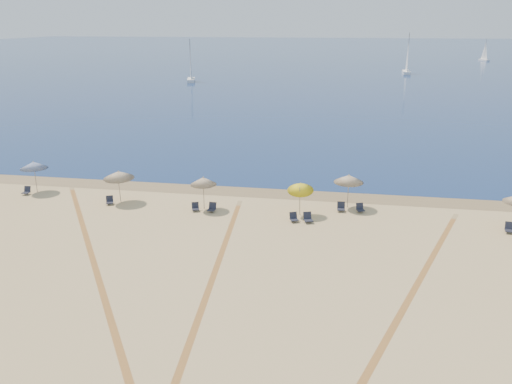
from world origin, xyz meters
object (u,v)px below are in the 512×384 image
sailboat_2 (407,61)px  umbrella_0 (34,165)px  chair_4 (294,218)px  umbrella_1 (119,175)px  umbrella_2 (203,181)px  sailboat_0 (485,54)px  chair_3 (212,208)px  chair_1 (110,201)px  chair_0 (27,191)px  chair_2 (195,207)px  umbrella_4 (349,179)px  sailboat_1 (191,69)px  chair_8 (510,228)px  chair_7 (360,208)px  umbrella_3 (300,187)px  chair_6 (341,207)px  chair_5 (308,218)px

sailboat_2 → umbrella_0: bearing=-108.9°
chair_4 → umbrella_1: bearing=147.8°
umbrella_2 → sailboat_0: bearing=71.2°
chair_3 → chair_1: bearing=-176.9°
umbrella_1 → chair_1: size_ratio=3.26×
sailboat_2 → chair_4: bearing=-98.1°
chair_3 → umbrella_2: bearing=151.3°
chair_0 → chair_2: size_ratio=0.87×
umbrella_4 → chair_2: size_ratio=3.49×
sailboat_0 → sailboat_1: bearing=-155.1°
chair_8 → umbrella_1: bearing=-173.7°
chair_7 → sailboat_0: size_ratio=0.10×
chair_3 → chair_4: bearing=-4.1°
umbrella_4 → chair_0: umbrella_4 is taller
umbrella_0 → chair_0: size_ratio=4.01×
umbrella_0 → sailboat_0: bearing=66.5°
chair_0 → chair_2: chair_0 is taller
umbrella_3 → sailboat_1: 88.07m
umbrella_1 → umbrella_2: (6.70, -0.40, -0.02)m
chair_6 → umbrella_4: bearing=59.9°
umbrella_4 → chair_7: 2.29m
sailboat_2 → umbrella_3: bearing=-98.1°
chair_5 → chair_6: 3.43m
sailboat_0 → umbrella_1: bearing=-130.7°
chair_6 → sailboat_0: bearing=70.8°
chair_1 → chair_8: bearing=-25.8°
chair_6 → chair_7: chair_6 is taller
chair_7 → sailboat_2: (13.12, 107.76, 2.83)m
umbrella_3 → chair_2: (-7.57, -0.43, -1.82)m
umbrella_3 → chair_7: bearing=18.2°
umbrella_1 → umbrella_4: bearing=5.7°
chair_6 → chair_7: bearing=-0.5°
chair_2 → sailboat_0: bearing=50.3°
umbrella_3 → chair_2: bearing=-176.7°
chair_1 → sailboat_1: bearing=78.2°
chair_5 → sailboat_0: size_ratio=0.11×
sailboat_2 → umbrella_2: bearing=-101.7°
umbrella_4 → chair_4: size_ratio=3.31×
chair_1 → chair_4: (14.06, -1.20, 0.00)m
umbrella_1 → sailboat_2: bearing=74.0°
chair_1 → sailboat_2: bearing=49.6°
chair_2 → chair_4: chair_4 is taller
umbrella_4 → umbrella_0: bearing=-178.9°
chair_1 → umbrella_0: bearing=141.0°
umbrella_0 → umbrella_4: umbrella_4 is taller
sailboat_2 → chair_6: bearing=-96.7°
chair_2 → sailboat_0: 171.07m
umbrella_2 → chair_8: 20.97m
chair_7 → sailboat_0: (43.73, 159.97, 1.92)m
chair_0 → umbrella_2: bearing=-3.7°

